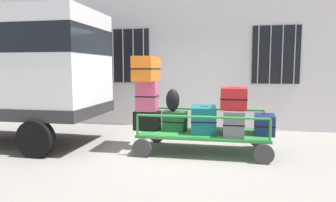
% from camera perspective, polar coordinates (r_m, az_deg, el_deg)
% --- Properties ---
extents(ground_plane, '(40.00, 40.00, 0.00)m').
position_cam_1_polar(ground_plane, '(6.34, 1.37, -9.12)').
color(ground_plane, gray).
extents(building_wall, '(12.00, 0.38, 5.00)m').
position_cam_1_polar(building_wall, '(8.83, 4.49, 11.47)').
color(building_wall, silver).
rests_on(building_wall, ground).
extents(van, '(4.32, 2.08, 2.84)m').
position_cam_1_polar(van, '(7.80, -27.78, 5.96)').
color(van, silver).
rests_on(van, ground).
extents(luggage_cart, '(2.53, 1.27, 0.40)m').
position_cam_1_polar(luggage_cart, '(6.24, 6.49, -6.16)').
color(luggage_cart, '#2D8438').
rests_on(luggage_cart, ground).
extents(cart_railing, '(2.43, 1.13, 0.41)m').
position_cam_1_polar(cart_railing, '(6.17, 6.53, -2.56)').
color(cart_railing, '#2D8438').
rests_on(cart_railing, luggage_cart).
extents(suitcase_left_bottom, '(0.52, 0.43, 0.39)m').
position_cam_1_polar(suitcase_left_bottom, '(6.42, -3.79, -3.54)').
color(suitcase_left_bottom, black).
rests_on(suitcase_left_bottom, luggage_cart).
extents(suitcase_left_middle, '(0.42, 0.36, 0.61)m').
position_cam_1_polar(suitcase_left_middle, '(6.34, -3.85, 0.90)').
color(suitcase_left_middle, '#CC4C72').
rests_on(suitcase_left_middle, suitcase_left_bottom).
extents(suitcase_left_top, '(0.43, 0.98, 0.49)m').
position_cam_1_polar(suitcase_left_top, '(6.30, -3.93, 5.88)').
color(suitcase_left_top, orange).
rests_on(suitcase_left_top, suitcase_left_middle).
extents(suitcase_midleft_bottom, '(0.48, 0.43, 0.40)m').
position_cam_1_polar(suitcase_midleft_bottom, '(6.30, 1.30, -3.63)').
color(suitcase_midleft_bottom, '#194C28').
rests_on(suitcase_midleft_bottom, luggage_cart).
extents(suitcase_center_bottom, '(0.54, 0.75, 0.52)m').
position_cam_1_polar(suitcase_center_bottom, '(6.16, 6.50, -3.35)').
color(suitcase_center_bottom, '#0F5960').
rests_on(suitcase_center_bottom, luggage_cart).
extents(suitcase_midright_bottom, '(0.38, 1.03, 0.48)m').
position_cam_1_polar(suitcase_midright_bottom, '(6.18, 11.86, -3.58)').
color(suitcase_midright_bottom, slate).
rests_on(suitcase_midright_bottom, luggage_cart).
extents(suitcase_midright_middle, '(0.51, 0.76, 0.41)m').
position_cam_1_polar(suitcase_midright_middle, '(6.14, 11.95, 0.57)').
color(suitcase_midright_middle, '#B21E1E').
rests_on(suitcase_midright_middle, suitcase_midright_bottom).
extents(suitcase_right_bottom, '(0.41, 0.60, 0.38)m').
position_cam_1_polar(suitcase_right_bottom, '(6.25, 17.15, -4.09)').
color(suitcase_right_bottom, navy).
rests_on(suitcase_right_bottom, luggage_cart).
extents(backpack, '(0.27, 0.22, 0.44)m').
position_cam_1_polar(backpack, '(6.20, 0.85, 0.16)').
color(backpack, black).
rests_on(backpack, suitcase_midleft_bottom).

